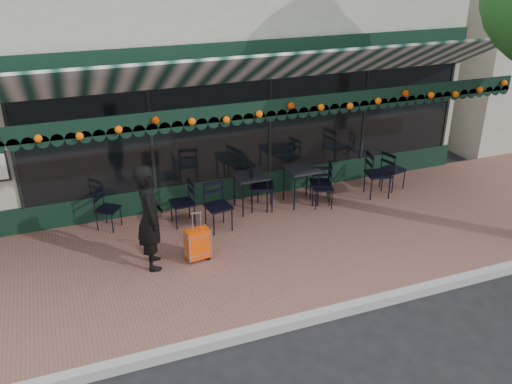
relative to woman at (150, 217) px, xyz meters
name	(u,v)px	position (x,y,z in m)	size (l,w,h in m)	color
ground	(284,325)	(1.45, -2.03, -1.04)	(80.00, 80.00, 0.00)	black
sidewalk	(238,253)	(1.45, -0.03, -0.96)	(18.00, 4.00, 0.15)	brown
curb	(286,324)	(1.45, -2.11, -0.96)	(18.00, 0.16, 0.15)	#9E9E99
restaurant_building	(159,64)	(1.45, 5.81, 1.23)	(12.00, 9.60, 4.50)	gray
woman	(150,217)	(0.00, 0.00, 0.00)	(0.65, 0.42, 1.77)	black
suitcase	(198,244)	(0.73, -0.11, -0.59)	(0.41, 0.26, 0.88)	#F44307
cafe_table_a	(301,172)	(3.27, 1.27, -0.20)	(0.62, 0.62, 0.77)	black
cafe_table_b	(251,179)	(2.22, 1.36, -0.22)	(0.60, 0.60, 0.75)	black
chair_a_left	(321,183)	(3.65, 1.14, -0.46)	(0.43, 0.43, 0.85)	black
chair_a_right	(378,174)	(4.92, 1.02, -0.40)	(0.48, 0.48, 0.97)	black
chair_a_front	(323,188)	(3.62, 0.98, -0.49)	(0.40, 0.40, 0.80)	black
chair_a_extra	(393,170)	(5.44, 1.23, -0.46)	(0.43, 0.43, 0.86)	black
chair_b_left	(182,203)	(0.81, 1.24, -0.46)	(0.43, 0.43, 0.86)	black
chair_b_right	(262,186)	(2.44, 1.33, -0.41)	(0.48, 0.48, 0.96)	black
chair_b_front	(218,207)	(1.38, 0.81, -0.44)	(0.45, 0.45, 0.90)	black
chair_solo	(108,209)	(-0.51, 1.57, -0.50)	(0.39, 0.39, 0.77)	black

